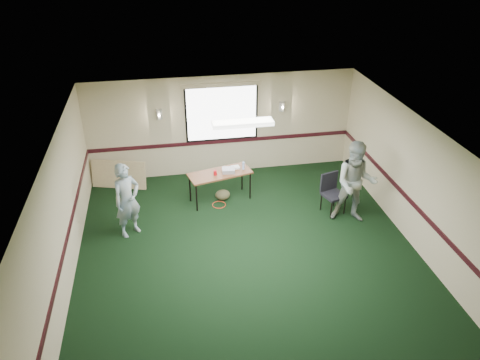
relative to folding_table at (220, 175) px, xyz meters
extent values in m
plane|color=black|center=(0.28, -2.51, -0.70)|extent=(8.00, 8.00, 0.00)
plane|color=#C5B38E|center=(0.28, 1.49, 0.65)|extent=(7.00, 0.00, 7.00)
plane|color=#C5B38E|center=(-3.22, -2.51, 0.65)|extent=(0.00, 8.00, 8.00)
plane|color=#C5B38E|center=(3.78, -2.51, 0.65)|extent=(0.00, 8.00, 8.00)
plane|color=silver|center=(0.28, -2.51, 2.00)|extent=(8.00, 8.00, 0.00)
cube|color=black|center=(0.28, 1.48, 0.20)|extent=(7.00, 0.03, 0.10)
cube|color=black|center=(-3.21, -2.51, 0.20)|extent=(0.03, 8.00, 0.10)
cube|color=black|center=(3.76, -2.51, 0.20)|extent=(0.03, 8.00, 0.10)
cube|color=black|center=(0.28, 1.47, 1.00)|extent=(1.90, 0.01, 1.50)
cube|color=white|center=(0.28, 1.46, 1.00)|extent=(1.80, 0.02, 1.40)
cube|color=tan|center=(0.28, 1.46, 1.77)|extent=(2.05, 0.08, 0.10)
cylinder|color=silver|center=(-1.32, 1.43, 1.10)|extent=(0.16, 0.16, 0.25)
cylinder|color=silver|center=(1.88, 1.43, 1.10)|extent=(0.16, 0.16, 0.25)
cube|color=white|center=(0.28, -1.51, 1.94)|extent=(1.20, 0.32, 0.08)
cube|color=#4E2B16|center=(0.00, 0.00, 0.04)|extent=(1.62, 0.95, 0.04)
cylinder|color=black|center=(-0.62, -0.40, -0.34)|extent=(0.04, 0.04, 0.72)
cylinder|color=black|center=(0.74, -0.07, -0.34)|extent=(0.04, 0.04, 0.72)
cylinder|color=black|center=(-0.74, 0.07, -0.34)|extent=(0.04, 0.04, 0.72)
cylinder|color=black|center=(0.62, 0.40, -0.34)|extent=(0.04, 0.04, 0.72)
cube|color=gray|center=(0.21, 0.00, 0.11)|extent=(0.32, 0.27, 0.10)
cube|color=white|center=(0.41, 0.16, 0.08)|extent=(0.21, 0.18, 0.05)
cylinder|color=#B80C12|center=(-0.12, -0.09, 0.12)|extent=(0.08, 0.08, 0.12)
cylinder|color=#8AB0E2|center=(0.59, 0.08, 0.15)|extent=(0.06, 0.06, 0.19)
ellipsoid|color=#4C492B|center=(0.06, 0.00, -0.57)|extent=(0.43, 0.37, 0.26)
torus|color=red|center=(-0.07, -0.25, -0.70)|extent=(0.41, 0.41, 0.02)
cube|color=tan|center=(-2.48, 1.09, -0.34)|extent=(1.42, 0.61, 0.73)
cube|color=black|center=(2.54, -1.02, -0.24)|extent=(0.58, 0.58, 0.06)
cube|color=black|center=(2.47, -0.81, 0.02)|extent=(0.46, 0.19, 0.47)
cylinder|color=black|center=(2.41, -1.27, -0.49)|extent=(0.03, 0.03, 0.44)
cylinder|color=black|center=(2.79, -1.15, -0.49)|extent=(0.03, 0.03, 0.44)
cylinder|color=black|center=(2.29, -0.89, -0.49)|extent=(0.03, 0.03, 0.44)
cylinder|color=black|center=(2.67, -0.78, -0.49)|extent=(0.03, 0.03, 0.44)
imported|color=teal|center=(-2.15, -1.04, 0.15)|extent=(0.74, 0.70, 1.71)
imported|color=#6F91AD|center=(2.86, -1.40, 0.27)|extent=(1.13, 0.99, 1.95)
camera|label=1|loc=(-1.28, -9.83, 5.43)|focal=35.00mm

